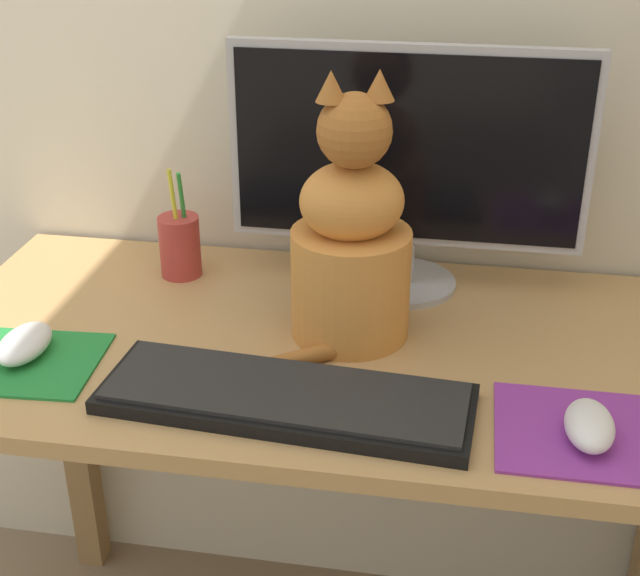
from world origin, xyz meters
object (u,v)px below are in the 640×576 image
(pen_cup, at_px, (180,245))
(cat, at_px, (351,243))
(computer_mouse_right, at_px, (589,426))
(monitor, at_px, (407,161))
(computer_mouse_left, at_px, (24,344))
(keyboard, at_px, (286,397))

(pen_cup, bearing_deg, cat, -26.21)
(computer_mouse_right, bearing_deg, monitor, 123.98)
(computer_mouse_left, xyz_separation_m, pen_cup, (0.13, 0.29, 0.03))
(pen_cup, bearing_deg, computer_mouse_right, -30.23)
(pen_cup, bearing_deg, computer_mouse_left, -114.49)
(computer_mouse_left, relative_size, pen_cup, 0.60)
(computer_mouse_right, relative_size, cat, 0.26)
(keyboard, xyz_separation_m, computer_mouse_left, (-0.37, 0.05, 0.01))
(computer_mouse_right, bearing_deg, pen_cup, 149.77)
(cat, bearing_deg, computer_mouse_right, -49.40)
(monitor, relative_size, cat, 1.41)
(computer_mouse_left, distance_m, pen_cup, 0.32)
(cat, xyz_separation_m, pen_cup, (-0.30, 0.15, -0.09))
(keyboard, relative_size, computer_mouse_right, 4.80)
(computer_mouse_left, distance_m, computer_mouse_right, 0.74)
(keyboard, height_order, pen_cup, pen_cup)
(monitor, xyz_separation_m, keyboard, (-0.11, -0.36, -0.19))
(computer_mouse_right, bearing_deg, computer_mouse_left, 174.78)
(computer_mouse_left, height_order, pen_cup, pen_cup)
(monitor, xyz_separation_m, pen_cup, (-0.36, -0.02, -0.15))
(monitor, height_order, pen_cup, monitor)
(keyboard, distance_m, computer_mouse_left, 0.38)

